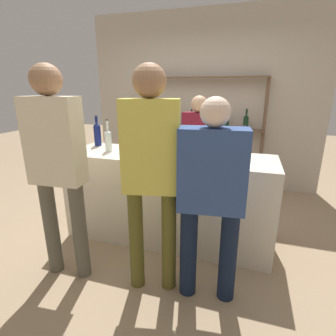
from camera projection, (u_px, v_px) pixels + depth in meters
ground_plane at (168, 236)px, 3.01m from camera, size 16.00×16.00×0.00m
bar_counter at (168, 197)px, 2.87m from camera, size 2.19×0.67×0.96m
back_wall at (203, 102)px, 4.36m from camera, size 3.79×0.12×2.80m
back_shelf at (200, 116)px, 4.27m from camera, size 2.04×0.18×1.80m
counter_bottle_0 at (97, 134)px, 3.12m from camera, size 0.08×0.08×0.36m
counter_bottle_1 at (146, 142)px, 2.71m from camera, size 0.09×0.09×0.34m
counter_bottle_2 at (243, 146)px, 2.56m from camera, size 0.08×0.08×0.32m
counter_bottle_3 at (162, 137)px, 2.90m from camera, size 0.07×0.07×0.37m
counter_bottle_4 at (145, 138)px, 2.97m from camera, size 0.08×0.08×0.32m
counter_bottle_5 at (108, 140)px, 2.84m from camera, size 0.07×0.07×0.35m
wine_glass at (210, 143)px, 2.73m from camera, size 0.08×0.08×0.15m
cork_jar at (203, 151)px, 2.62m from camera, size 0.12×0.12×0.13m
customer_right at (211, 191)px, 1.90m from camera, size 0.50×0.27×1.58m
customer_center at (151, 166)px, 1.95m from camera, size 0.45×0.27×1.79m
customer_left at (56, 160)px, 2.11m from camera, size 0.46×0.24×1.81m
server_behind_counter at (198, 147)px, 3.33m from camera, size 0.42×0.25×1.54m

